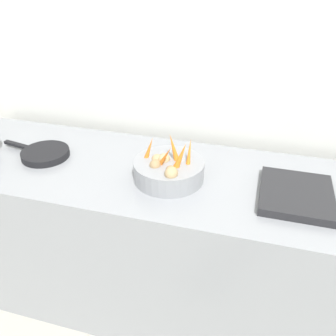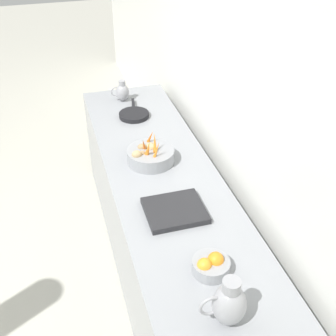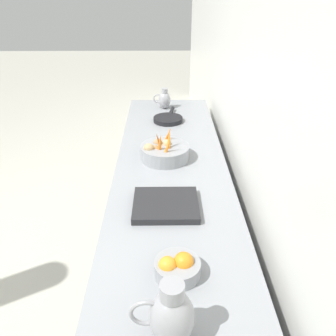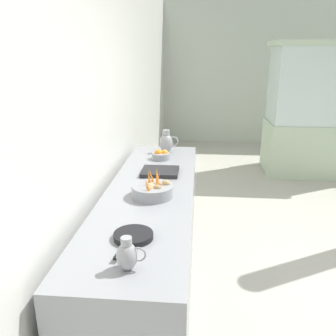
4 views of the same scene
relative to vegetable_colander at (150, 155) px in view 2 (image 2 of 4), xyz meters
name	(u,v)px [view 2 (image 2 of 4)]	position (x,y,z in m)	size (l,w,h in m)	color
tile_wall_left	(278,112)	(-0.51, 0.67, 0.58)	(0.10, 9.58, 3.00)	silver
prep_counter	(164,224)	(-0.04, 0.17, -0.48)	(0.71, 2.79, 0.86)	gray
vegetable_colander	(150,155)	(0.00, 0.00, 0.00)	(0.32, 0.32, 0.22)	gray
orange_bowl	(211,265)	(-0.05, 1.03, -0.01)	(0.19, 0.19, 0.11)	gray
metal_pitcher_tall	(229,303)	(-0.02, 1.32, 0.06)	(0.21, 0.15, 0.25)	#939399
metal_pitcher_short	(122,92)	(0.00, -0.98, 0.03)	(0.15, 0.11, 0.18)	#939399
counter_sink_basin	(175,210)	(0.00, 0.56, -0.03)	(0.34, 0.30, 0.04)	#232326
skillet_on_counter	(134,115)	(-0.03, -0.67, -0.03)	(0.24, 0.39, 0.03)	black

